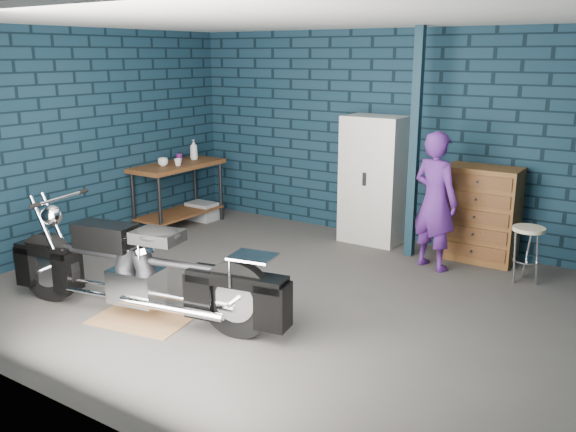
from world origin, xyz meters
name	(u,v)px	position (x,y,z in m)	size (l,w,h in m)	color
ground	(283,296)	(0.00, 0.00, 0.00)	(6.00, 6.00, 0.00)	#44413F
room_walls	(313,103)	(0.00, 0.55, 1.90)	(6.02, 5.01, 2.71)	#102735
support_post	(415,145)	(0.55, 1.95, 1.35)	(0.10, 0.10, 2.70)	#102734
workbench	(179,195)	(-2.68, 1.34, 0.46)	(0.60, 1.40, 0.91)	brown
drip_mat	(144,317)	(-0.78, -1.15, 0.00)	(0.89, 0.67, 0.01)	#90603F
motorcycle	(141,263)	(-0.78, -1.15, 0.55)	(2.48, 0.67, 1.09)	black
person	(435,201)	(0.94, 1.67, 0.79)	(0.58, 0.38, 1.58)	#4E1F77
storage_bin	(202,211)	(-2.66, 1.79, 0.13)	(0.42, 0.30, 0.26)	gray
locker	(374,180)	(-0.09, 2.23, 0.82)	(0.76, 0.55, 1.64)	silver
tool_chest	(480,214)	(1.30, 2.23, 0.56)	(0.84, 0.47, 1.12)	brown
shop_stool	(526,255)	(1.95, 1.78, 0.31)	(0.34, 0.34, 0.61)	beige
cup_a	(163,162)	(-2.71, 1.09, 0.96)	(0.14, 0.14, 0.11)	beige
cup_b	(178,162)	(-2.55, 1.22, 0.96)	(0.10, 0.10, 0.10)	beige
mug_purple	(179,158)	(-2.75, 1.46, 0.97)	(0.08, 0.08, 0.12)	#5D1863
bottle	(194,149)	(-2.71, 1.72, 1.05)	(0.11, 0.11, 0.29)	gray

